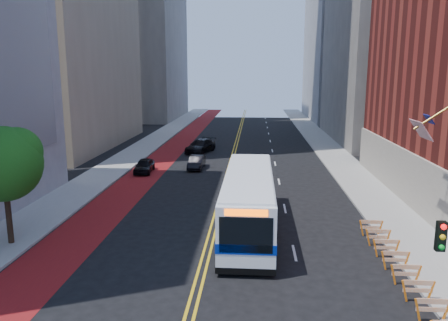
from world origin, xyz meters
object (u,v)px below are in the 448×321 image
object	(u,v)px
car_a	(144,166)
street_tree	(5,161)
car_c	(201,146)
transit_bus	(249,200)
car_b	(196,162)

from	to	relation	value
car_a	street_tree	bearing A→B (deg)	-101.20
car_c	street_tree	bearing A→B (deg)	-84.90
transit_bus	car_c	bearing A→B (deg)	103.59
street_tree	car_a	bearing A→B (deg)	81.12
transit_bus	car_c	size ratio (longest dim) A/B	2.42
street_tree	car_c	xyz separation A→B (m)	(7.13, 30.16, -4.11)
transit_bus	car_a	xyz separation A→B (m)	(-10.53, 15.33, -1.24)
street_tree	car_b	size ratio (longest dim) A/B	1.66
transit_bus	car_a	bearing A→B (deg)	124.73
transit_bus	car_c	world-z (taller)	transit_bus
transit_bus	car_b	bearing A→B (deg)	108.09
car_a	car_c	size ratio (longest dim) A/B	0.72
car_b	transit_bus	bearing A→B (deg)	-71.39
car_b	car_c	bearing A→B (deg)	95.21
street_tree	car_a	world-z (taller)	street_tree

